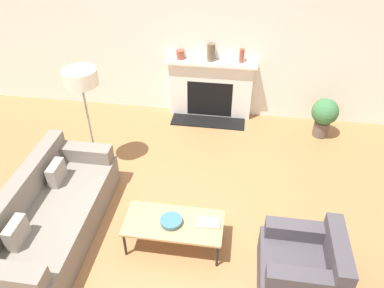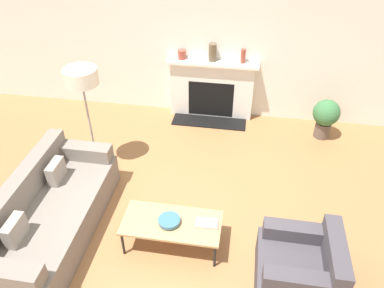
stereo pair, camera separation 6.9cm
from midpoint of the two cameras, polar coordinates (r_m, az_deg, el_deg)
The scene contains 13 objects.
ground_plane at distance 4.86m, azimuth -4.17°, elevation -14.53°, with size 18.00×18.00×0.00m, color #99663D.
wall_back at distance 6.63m, azimuth 1.11°, elevation 16.02°, with size 18.00×0.06×2.90m.
fireplace at distance 6.86m, azimuth 2.51°, elevation 8.27°, with size 1.61×0.59×1.08m.
couch at distance 5.02m, azimuth -21.18°, elevation -10.28°, with size 0.93×2.22×0.82m.
armchair_near at distance 4.43m, azimuth 16.12°, elevation -17.44°, with size 0.86×0.82×0.73m.
coffee_table at distance 4.55m, azimuth -3.26°, elevation -12.06°, with size 1.18×0.56×0.40m.
bowl at distance 4.49m, azimuth -3.64°, elevation -11.61°, with size 0.26×0.26×0.06m.
book at distance 4.50m, azimuth 2.13°, elevation -11.94°, with size 0.28×0.18×0.02m.
floor_lamp at distance 5.37m, azimuth -16.76°, elevation 8.31°, with size 0.46×0.46×1.63m.
mantel_vase_left at distance 6.67m, azimuth -2.08°, elevation 13.46°, with size 0.14×0.14×0.16m.
mantel_vase_center_left at distance 6.57m, azimuth 2.61°, elevation 13.78°, with size 0.14×0.14×0.31m.
mantel_vase_center_right at distance 6.55m, azimuth 7.28°, elevation 13.19°, with size 0.08×0.08×0.25m.
potted_plant at distance 6.69m, azimuth 19.24°, elevation 4.24°, with size 0.45×0.45×0.70m.
Camera 1 is at (0.75, -2.97, 3.77)m, focal length 35.00 mm.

